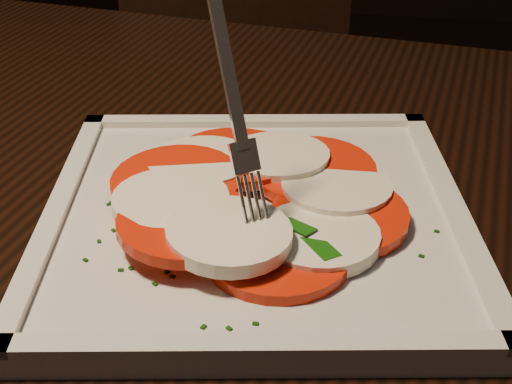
% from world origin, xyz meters
% --- Properties ---
extents(table, '(1.30, 0.95, 0.75)m').
position_xyz_m(table, '(-0.26, 0.05, 0.65)').
color(table, black).
rests_on(table, ground).
extents(chair, '(0.53, 0.53, 0.93)m').
position_xyz_m(chair, '(-0.34, 0.73, 0.53)').
color(chair, black).
rests_on(chair, ground).
extents(plate, '(0.35, 0.35, 0.01)m').
position_xyz_m(plate, '(-0.18, -0.01, 0.76)').
color(plate, silver).
rests_on(plate, table).
extents(caprese_salad, '(0.24, 0.24, 0.03)m').
position_xyz_m(caprese_salad, '(-0.18, -0.01, 0.78)').
color(caprese_salad, red).
rests_on(caprese_salad, plate).
extents(fork, '(0.06, 0.07, 0.16)m').
position_xyz_m(fork, '(-0.20, -0.02, 0.87)').
color(fork, white).
rests_on(fork, caprese_salad).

